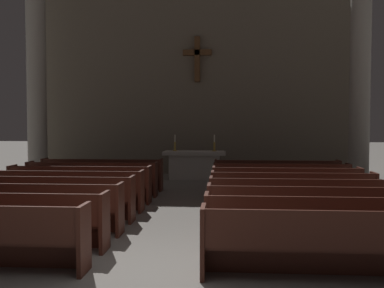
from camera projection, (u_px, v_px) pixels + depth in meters
The scene contains 21 objects.
ground_plane at pixel (143, 274), 6.24m from camera, with size 80.00×80.00×0.00m, color gray.
pew_left_row_3 at pixel (25, 208), 8.49m from camera, with size 3.61×0.50×0.95m.
pew_left_row_4 at pixel (47, 198), 9.55m from camera, with size 3.61×0.50×0.95m.
pew_left_row_5 at pixel (65, 190), 10.61m from camera, with size 3.61×0.50×0.95m.
pew_left_row_6 at pixel (80, 184), 11.67m from camera, with size 3.61×0.50×0.95m.
pew_left_row_7 at pixel (92, 179), 12.73m from camera, with size 3.61×0.50×0.95m.
pew_left_row_8 at pixel (102, 174), 13.78m from camera, with size 3.61×0.50×0.95m.
pew_right_row_1 at pixel (339, 244), 5.99m from camera, with size 3.61×0.50×0.95m.
pew_right_row_2 at pixel (322, 226), 7.05m from camera, with size 3.61×0.50×0.95m.
pew_right_row_3 at pixel (310, 212), 8.11m from camera, with size 3.61×0.50×0.95m.
pew_right_row_4 at pixel (300, 201), 9.17m from camera, with size 3.61×0.50×0.95m.
pew_right_row_5 at pixel (292, 193), 10.23m from camera, with size 3.61×0.50×0.95m.
pew_right_row_6 at pixel (286, 186), 11.29m from camera, with size 3.61×0.50×0.95m.
pew_right_row_7 at pixel (281, 181), 12.35m from camera, with size 3.61×0.50×0.95m.
pew_right_row_8 at pixel (277, 176), 13.41m from camera, with size 3.61×0.50×0.95m.
column_left_third at pixel (37, 85), 16.40m from camera, with size 1.02×1.02×6.87m.
column_right_third at pixel (360, 83), 15.57m from camera, with size 1.02×1.02×6.87m.
altar at pixel (195, 164), 16.35m from camera, with size 2.20×0.90×1.01m.
candlestick_left at pixel (175, 146), 16.37m from camera, with size 0.16×0.16×0.58m.
candlestick_right at pixel (214, 146), 16.27m from camera, with size 0.16×0.16×0.58m.
apse_with_cross at pixel (198, 70), 17.93m from camera, with size 12.33×0.46×8.08m.
Camera 1 is at (1.11, -6.08, 2.08)m, focal length 43.17 mm.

